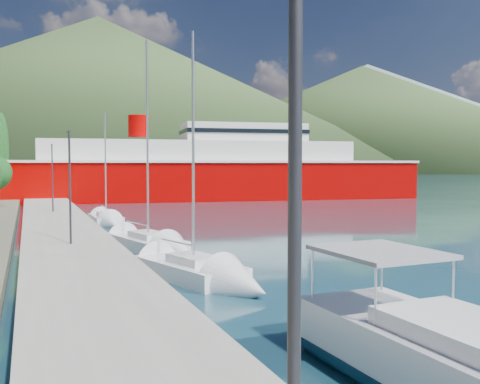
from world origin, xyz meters
name	(u,v)px	position (x,y,z in m)	size (l,w,h in m)	color
ground	(77,185)	(0.00, 120.00, 0.00)	(1400.00, 1400.00, 0.00)	#193F4E
quay	(60,230)	(-9.00, 26.00, 0.40)	(5.00, 88.00, 0.80)	gray
hills_far	(160,104)	(138.59, 618.73, 77.39)	(1480.00, 900.00, 180.00)	slate
hills_near	(184,105)	(98.04, 372.50, 49.18)	(1010.00, 520.00, 115.00)	#354D27
lamp_posts	(72,184)	(-9.00, 14.35, 4.08)	(0.15, 47.26, 6.06)	#2D2D33
sailboat_near	(215,278)	(-3.91, 6.99, 0.32)	(4.72, 8.52, 11.73)	silver
sailboat_mid	(162,249)	(-4.11, 15.49, 0.32)	(4.53, 9.48, 13.20)	silver
sailboat_far	(109,222)	(-4.85, 31.13, 0.29)	(2.52, 7.12, 10.34)	silver
ferry	(202,173)	(12.38, 60.06, 3.81)	(64.29, 21.66, 12.53)	#9E0000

